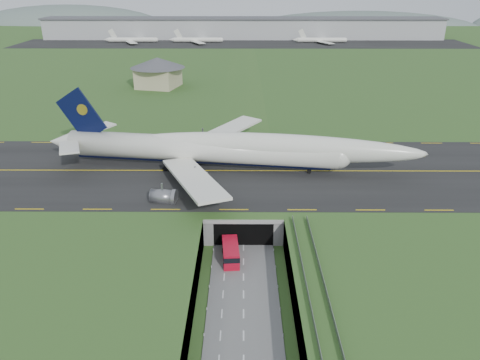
{
  "coord_description": "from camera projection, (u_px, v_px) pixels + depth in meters",
  "views": [
    {
      "loc": [
        -0.21,
        -73.28,
        50.02
      ],
      "look_at": [
        -0.77,
        20.0,
        9.31
      ],
      "focal_mm": 35.0,
      "sensor_mm": 36.0,
      "label": 1
    }
  ],
  "objects": [
    {
      "name": "tunnel_portal",
      "position": [
        243.0,
        211.0,
        101.15
      ],
      "size": [
        17.0,
        22.3,
        6.0
      ],
      "color": "gray",
      "rests_on": "ground"
    },
    {
      "name": "shuttle_tram",
      "position": [
        231.0,
        252.0,
        89.04
      ],
      "size": [
        3.63,
        8.22,
        3.26
      ],
      "rotation": [
        0.0,
        0.0,
        0.08
      ],
      "color": "red",
      "rests_on": "ground"
    },
    {
      "name": "taxiway",
      "position": [
        243.0,
        171.0,
        114.98
      ],
      "size": [
        800.0,
        44.0,
        0.18
      ],
      "primitive_type": "cube",
      "color": "black",
      "rests_on": "airfield_deck"
    },
    {
      "name": "service_building",
      "position": [
        158.0,
        70.0,
        199.3
      ],
      "size": [
        27.94,
        27.94,
        12.62
      ],
      "rotation": [
        0.0,
        0.0,
        -0.24
      ],
      "color": "#BDB189",
      "rests_on": "ground"
    },
    {
      "name": "cargo_terminal",
      "position": [
        243.0,
        28.0,
        356.01
      ],
      "size": [
        320.0,
        67.0,
        15.6
      ],
      "color": "#B2B2B2",
      "rests_on": "ground"
    },
    {
      "name": "airfield_deck",
      "position": [
        244.0,
        255.0,
        85.97
      ],
      "size": [
        800.0,
        800.0,
        6.0
      ],
      "primitive_type": "cube",
      "color": "gray",
      "rests_on": "ground"
    },
    {
      "name": "guideway",
      "position": [
        320.0,
        314.0,
        67.46
      ],
      "size": [
        3.0,
        53.0,
        7.05
      ],
      "color": "#A8A8A3",
      "rests_on": "ground"
    },
    {
      "name": "jumbo_jet",
      "position": [
        227.0,
        149.0,
        113.9
      ],
      "size": [
        93.25,
        59.79,
        19.97
      ],
      "rotation": [
        0.0,
        0.0,
        -0.14
      ],
      "color": "white",
      "rests_on": "ground"
    },
    {
      "name": "distant_hills",
      "position": [
        305.0,
        33.0,
        482.52
      ],
      "size": [
        700.0,
        91.0,
        60.0
      ],
      "color": "#4F5F59",
      "rests_on": "ground"
    },
    {
      "name": "trench_road",
      "position": [
        244.0,
        293.0,
        80.25
      ],
      "size": [
        12.0,
        75.0,
        0.2
      ],
      "primitive_type": "cube",
      "color": "slate",
      "rests_on": "ground"
    },
    {
      "name": "ground",
      "position": [
        243.0,
        269.0,
        87.17
      ],
      "size": [
        900.0,
        900.0,
        0.0
      ],
      "primitive_type": "plane",
      "color": "#2E5622",
      "rests_on": "ground"
    }
  ]
}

